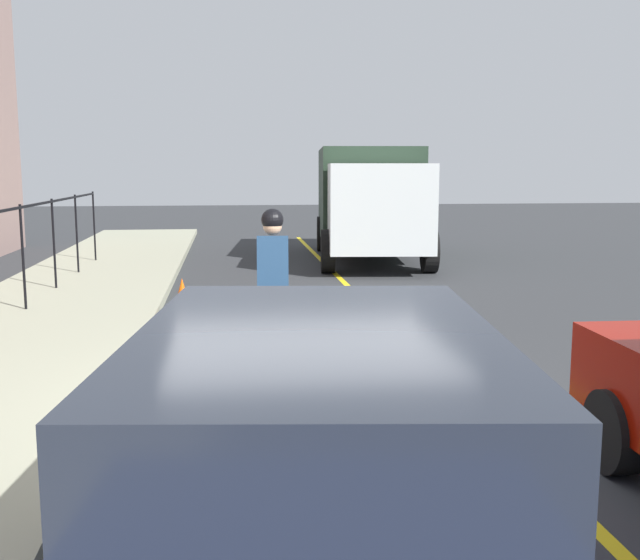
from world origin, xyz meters
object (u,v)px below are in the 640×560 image
at_px(parked_sedan_rear, 318,505).
at_px(box_truck_background, 369,198).
at_px(cyclist_lead, 273,287).
at_px(traffic_cone_far, 182,300).
at_px(traffic_cone_near, 152,383).

height_order(parked_sedan_rear, box_truck_background, box_truck_background).
relative_size(parked_sedan_rear, box_truck_background, 0.66).
bearing_deg(box_truck_background, cyclist_lead, -11.29).
height_order(cyclist_lead, traffic_cone_far, cyclist_lead).
bearing_deg(traffic_cone_far, traffic_cone_near, 179.61).
distance_m(parked_sedan_rear, box_truck_background, 15.72).
bearing_deg(parked_sedan_rear, traffic_cone_near, -157.15).
height_order(parked_sedan_rear, traffic_cone_near, parked_sedan_rear).
xyz_separation_m(cyclist_lead, traffic_cone_near, (-1.71, 1.24, -0.60)).
bearing_deg(cyclist_lead, box_truck_background, -13.12).
height_order(box_truck_background, traffic_cone_near, box_truck_background).
bearing_deg(traffic_cone_near, traffic_cone_far, -0.39).
bearing_deg(box_truck_background, traffic_cone_far, -24.51).
relative_size(box_truck_background, traffic_cone_far, 10.57).
distance_m(traffic_cone_near, traffic_cone_far, 4.34).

